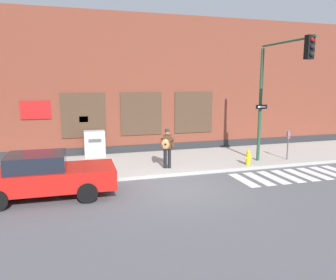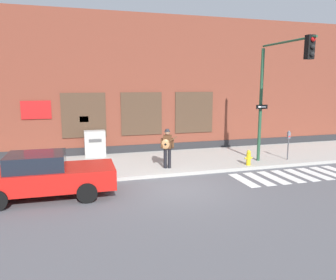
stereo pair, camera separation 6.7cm
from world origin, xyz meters
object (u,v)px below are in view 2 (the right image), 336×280
(utility_box, at_px, (95,144))
(fire_hydrant, at_px, (249,158))
(red_car, at_px, (44,175))
(traffic_light, at_px, (278,81))
(parking_meter, at_px, (288,141))
(busker, at_px, (167,146))

(utility_box, bearing_deg, fire_hydrant, -30.43)
(red_car, bearing_deg, utility_box, 68.77)
(traffic_light, relative_size, utility_box, 4.10)
(parking_meter, bearing_deg, busker, 179.26)
(utility_box, height_order, fire_hydrant, utility_box)
(red_car, height_order, utility_box, red_car)
(parking_meter, bearing_deg, utility_box, 159.18)
(utility_box, bearing_deg, red_car, -111.23)
(fire_hydrant, bearing_deg, traffic_light, -30.75)
(traffic_light, xyz_separation_m, fire_hydrant, (-0.95, 0.56, -3.43))
(traffic_light, relative_size, fire_hydrant, 7.78)
(busker, xyz_separation_m, traffic_light, (4.66, -1.09, 2.78))
(busker, height_order, utility_box, busker)
(traffic_light, xyz_separation_m, utility_box, (-7.51, 4.42, -3.11))
(utility_box, distance_m, fire_hydrant, 7.62)
(traffic_light, bearing_deg, parking_meter, 34.60)
(traffic_light, height_order, utility_box, traffic_light)
(busker, height_order, fire_hydrant, busker)
(busker, bearing_deg, parking_meter, -0.74)
(red_car, height_order, traffic_light, traffic_light)
(busker, bearing_deg, traffic_light, -13.11)
(busker, bearing_deg, fire_hydrant, -8.00)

